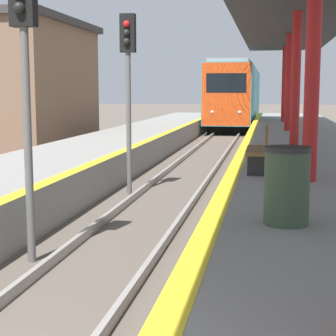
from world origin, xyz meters
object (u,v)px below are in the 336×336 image
Objects in this scene: train at (238,95)px; trash_bin at (287,186)px; signal_near at (24,55)px; signal_mid at (128,69)px; bench at (260,148)px.

trash_bin is at bearing -85.84° from train.
signal_near is 1.00× the size of signal_mid.
trash_bin is at bearing -8.30° from signal_near.
bench is (-0.40, 4.64, -0.01)m from trash_bin.
train is at bearing 94.16° from trash_bin.
trash_bin is (3.69, -0.54, -1.68)m from signal_near.
bench is (2.19, -31.01, -0.84)m from train.
signal_near is at bearing -91.04° from signal_mid.
signal_mid is 2.78× the size of bench.
signal_mid reaches higher than bench.
signal_mid is at bearing -91.93° from train.
train is 29.56m from signal_mid.
signal_mid is 7.29m from trash_bin.
train is 5.47× the size of signal_mid.
trash_bin is (2.60, -35.66, -0.83)m from train.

